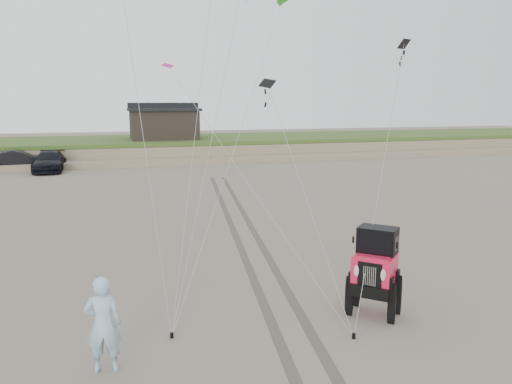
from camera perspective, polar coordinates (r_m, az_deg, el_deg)
ground at (r=12.16m, az=-0.49°, el=-14.88°), size 160.00×160.00×0.00m
dune_ridge at (r=48.37m, az=-12.86°, el=4.87°), size 160.00×14.25×1.73m
cabin at (r=47.88m, az=-10.52°, el=7.80°), size 6.40×5.40×3.35m
truck_b at (r=42.33m, az=-25.58°, el=3.29°), size 4.72×2.04×1.51m
truck_c at (r=40.60m, az=-22.54°, el=3.25°), size 2.18×5.18×1.49m
jeep at (r=12.64m, az=13.36°, el=-9.87°), size 4.73×4.77×1.75m
man at (r=10.31m, az=-17.05°, el=-14.27°), size 0.76×0.55×1.93m
stake_main at (r=11.66m, az=-9.60°, el=-15.85°), size 0.08×0.08×0.12m
stake_aux at (r=11.69m, az=11.11°, el=-15.85°), size 0.08×0.08×0.12m
tire_tracks at (r=19.93m, az=-1.29°, el=-4.74°), size 5.22×29.74×0.01m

